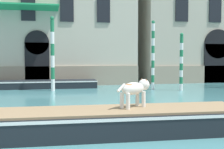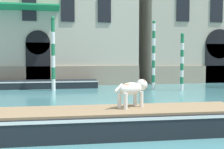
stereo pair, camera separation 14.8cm
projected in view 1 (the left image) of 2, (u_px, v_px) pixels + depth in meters
The scene contains 6 objects.
boat_foreground at pixel (102, 121), 8.52m from camera, with size 8.36×2.23×0.69m.
dog_on_deck at pixel (135, 89), 8.81m from camera, with size 1.10×0.74×0.81m.
boat_moored_near_palazzo at pixel (43, 84), 20.38m from camera, with size 7.06×1.79×0.51m.
mooring_pole_0 at pixel (53, 53), 18.76m from camera, with size 0.24×0.24×4.49m.
mooring_pole_1 at pixel (153, 55), 19.41m from camera, with size 0.21×0.21×4.31m.
mooring_pole_2 at pixel (181, 62), 18.98m from camera, with size 0.22×0.22×3.51m.
Camera 1 is at (0.27, -4.11, 2.18)m, focal length 50.00 mm.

